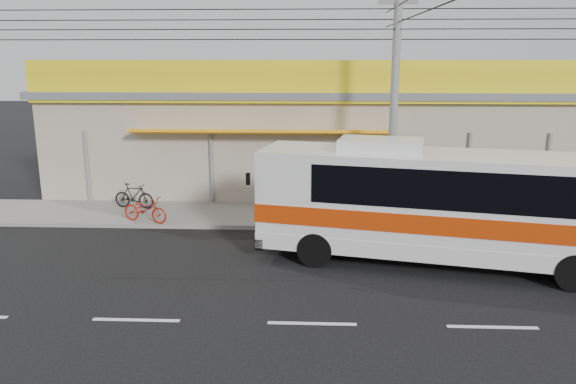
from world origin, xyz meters
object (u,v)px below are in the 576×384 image
at_px(utility_pole, 398,23).
at_px(coach_bus, 473,202).
at_px(motorbike_dark, 134,196).
at_px(motorbike_red, 145,209).

bearing_deg(utility_pole, coach_bus, -63.54).
bearing_deg(utility_pole, motorbike_dark, 169.83).
bearing_deg(coach_bus, motorbike_dark, 167.16).
bearing_deg(utility_pole, motorbike_red, -179.31).
xyz_separation_m(coach_bus, utility_pole, (-1.78, 3.58, 4.97)).
distance_m(motorbike_dark, utility_pole, 11.50).
xyz_separation_m(coach_bus, motorbike_red, (-10.32, 3.48, -1.31)).
bearing_deg(motorbike_dark, utility_pole, -89.88).
xyz_separation_m(motorbike_red, motorbike_dark, (-0.97, 1.81, 0.03)).
distance_m(motorbike_red, motorbike_dark, 2.05).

